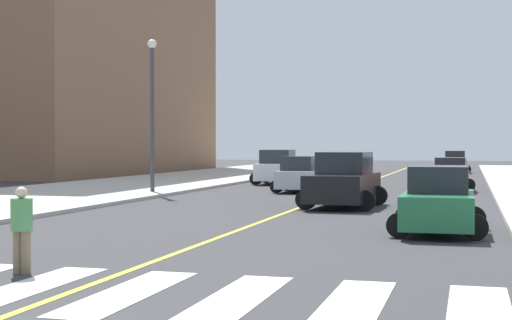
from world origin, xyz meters
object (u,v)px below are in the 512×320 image
object	(u,v)px
car_black_nearest	(344,182)
car_green_second	(439,202)
car_silver_sixth	(300,175)
car_red_fifth	(451,176)
pedestrian_crossing	(22,226)
street_lamp	(152,101)
car_gray_third	(455,163)
car_white_fourth	(278,168)

from	to	relation	value
car_black_nearest	car_green_second	bearing A→B (deg)	118.23
car_silver_sixth	car_red_fifth	bearing A→B (deg)	15.88
pedestrian_crossing	street_lamp	bearing A→B (deg)	108.05
car_red_fifth	pedestrian_crossing	xyz separation A→B (m)	(-7.01, -27.53, 0.07)
car_gray_third	pedestrian_crossing	size ratio (longest dim) A/B	2.61
car_green_second	car_gray_third	xyz separation A→B (m)	(-0.35, 45.64, 0.03)
car_black_nearest	car_red_fifth	xyz separation A→B (m)	(3.68, 11.01, -0.17)
car_gray_third	car_silver_sixth	distance (m)	29.84
car_black_nearest	car_silver_sixth	distance (m)	9.48
car_black_nearest	car_silver_sixth	bearing A→B (deg)	-65.36
car_gray_third	car_silver_sixth	bearing A→B (deg)	75.92
car_green_second	pedestrian_crossing	xyz separation A→B (m)	(-7.12, -8.66, 0.04)
pedestrian_crossing	car_red_fifth	bearing A→B (deg)	76.70
street_lamp	car_black_nearest	bearing A→B (deg)	-26.59
car_green_second	street_lamp	distance (m)	19.12
pedestrian_crossing	car_green_second	bearing A→B (deg)	51.53
car_red_fifth	car_gray_third	bearing A→B (deg)	-88.56
car_white_fourth	car_silver_sixth	bearing A→B (deg)	-70.82
car_silver_sixth	car_black_nearest	bearing A→B (deg)	-69.05
car_black_nearest	pedestrian_crossing	size ratio (longest dim) A/B	2.98
car_white_fourth	car_red_fifth	size ratio (longest dim) A/B	1.21
car_gray_third	car_silver_sixth	xyz separation A→B (m)	(-7.03, -29.00, -0.03)
car_green_second	car_gray_third	distance (m)	45.64
car_red_fifth	street_lamp	distance (m)	15.32
car_black_nearest	pedestrian_crossing	bearing A→B (deg)	81.07
car_red_fifth	pedestrian_crossing	bearing A→B (deg)	76.66
car_green_second	car_gray_third	world-z (taller)	car_gray_third
car_green_second	car_silver_sixth	size ratio (longest dim) A/B	0.99
car_green_second	car_red_fifth	xyz separation A→B (m)	(-0.12, 18.87, -0.03)
car_gray_third	car_red_fifth	xyz separation A→B (m)	(0.23, -26.76, -0.06)
car_black_nearest	car_green_second	size ratio (longest dim) A/B	1.18
car_green_second	car_white_fourth	world-z (taller)	car_white_fourth
car_white_fourth	street_lamp	bearing A→B (deg)	-109.64
car_red_fifth	pedestrian_crossing	world-z (taller)	car_red_fifth
car_black_nearest	car_gray_third	size ratio (longest dim) A/B	1.14
car_red_fifth	car_black_nearest	bearing A→B (deg)	72.45
car_black_nearest	car_green_second	distance (m)	8.73
car_black_nearest	pedestrian_crossing	xyz separation A→B (m)	(-3.32, -16.52, -0.10)
car_black_nearest	car_white_fourth	size ratio (longest dim) A/B	1.01
car_black_nearest	car_green_second	xyz separation A→B (m)	(3.80, -7.86, -0.14)
car_red_fifth	car_silver_sixth	bearing A→B (deg)	18.06
pedestrian_crossing	car_white_fourth	bearing A→B (deg)	96.54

